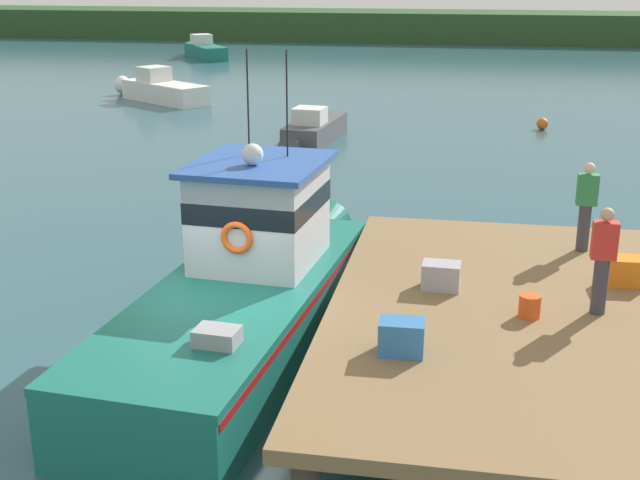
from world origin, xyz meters
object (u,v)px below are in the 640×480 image
(crate_stack_mid_dock, at_px, (402,337))
(crate_single_far, at_px, (626,271))
(deckhand_by_the_boat, at_px, (603,259))
(deckhand_further_back, at_px, (586,205))
(bait_bucket, at_px, (530,306))
(crate_stack_near_edge, at_px, (441,276))
(main_fishing_boat, at_px, (249,285))
(moored_boat_far_right, at_px, (204,50))
(mooring_buoy_spare_mooring, at_px, (542,124))
(moored_boat_near_channel, at_px, (160,89))
(moored_boat_mid_harbor, at_px, (312,130))

(crate_stack_mid_dock, xyz_separation_m, crate_single_far, (3.34, 3.21, -0.00))
(deckhand_by_the_boat, xyz_separation_m, deckhand_further_back, (0.09, 2.98, 0.00))
(crate_single_far, bearing_deg, bait_bucket, -134.06)
(crate_stack_near_edge, bearing_deg, bait_bucket, -34.69)
(main_fishing_boat, height_order, bait_bucket, main_fishing_boat)
(main_fishing_boat, xyz_separation_m, crate_stack_mid_dock, (2.79, -2.56, 0.43))
(deckhand_by_the_boat, bearing_deg, bait_bucket, -161.53)
(main_fishing_boat, height_order, moored_boat_far_right, main_fishing_boat)
(mooring_buoy_spare_mooring, bearing_deg, crate_stack_mid_dock, -98.19)
(deckhand_by_the_boat, relative_size, moored_boat_near_channel, 0.28)
(crate_stack_mid_dock, height_order, deckhand_by_the_boat, deckhand_by_the_boat)
(crate_stack_mid_dock, relative_size, moored_boat_far_right, 0.10)
(crate_stack_near_edge, xyz_separation_m, deckhand_further_back, (2.43, 2.38, 0.64))
(deckhand_by_the_boat, height_order, moored_boat_near_channel, deckhand_by_the_boat)
(moored_boat_near_channel, bearing_deg, moored_boat_mid_harbor, -43.22)
(mooring_buoy_spare_mooring, bearing_deg, moored_boat_mid_harbor, -153.45)
(main_fishing_boat, xyz_separation_m, bait_bucket, (4.54, -1.00, 0.36))
(main_fishing_boat, relative_size, moored_boat_near_channel, 1.72)
(crate_single_far, bearing_deg, crate_stack_mid_dock, -136.14)
(moored_boat_near_channel, bearing_deg, crate_stack_mid_dock, -63.37)
(bait_bucket, distance_m, moored_boat_near_channel, 30.60)
(crate_stack_mid_dock, relative_size, deckhand_by_the_boat, 0.37)
(main_fishing_boat, xyz_separation_m, deckhand_by_the_boat, (5.55, -0.66, 1.05))
(moored_boat_far_right, bearing_deg, deckhand_by_the_boat, -65.27)
(bait_bucket, bearing_deg, mooring_buoy_spare_mooring, 85.72)
(deckhand_by_the_boat, bearing_deg, mooring_buoy_spare_mooring, 88.31)
(main_fishing_boat, height_order, moored_boat_near_channel, main_fishing_boat)
(moored_boat_mid_harbor, height_order, mooring_buoy_spare_mooring, moored_boat_mid_harbor)
(crate_single_far, bearing_deg, crate_stack_near_edge, -166.14)
(moored_boat_near_channel, height_order, moored_boat_far_right, moored_boat_far_right)
(main_fishing_boat, relative_size, deckhand_further_back, 6.08)
(main_fishing_boat, relative_size, crate_stack_mid_dock, 16.53)
(crate_stack_mid_dock, relative_size, crate_stack_near_edge, 1.00)
(moored_boat_near_channel, bearing_deg, deckhand_by_the_boat, -57.21)
(crate_stack_mid_dock, distance_m, moored_boat_mid_harbor, 20.02)
(deckhand_further_back, xyz_separation_m, mooring_buoy_spare_mooring, (0.55, 18.67, -1.83))
(moored_boat_mid_harbor, relative_size, moored_boat_far_right, 0.92)
(crate_stack_mid_dock, xyz_separation_m, deckhand_further_back, (2.84, 4.87, 0.63))
(crate_stack_mid_dock, bearing_deg, bait_bucket, 41.81)
(deckhand_by_the_boat, xyz_separation_m, moored_boat_near_channel, (-16.70, 25.92, -1.52))
(moored_boat_mid_harbor, height_order, moored_boat_near_channel, moored_boat_near_channel)
(main_fishing_boat, xyz_separation_m, crate_stack_near_edge, (3.20, -0.07, 0.41))
(bait_bucket, distance_m, mooring_buoy_spare_mooring, 22.08)
(crate_single_far, bearing_deg, main_fishing_boat, -173.92)
(deckhand_further_back, distance_m, moored_boat_far_right, 46.80)
(mooring_buoy_spare_mooring, bearing_deg, crate_single_far, -90.12)
(crate_single_far, xyz_separation_m, bait_bucket, (-1.60, -1.65, -0.06))
(deckhand_further_back, xyz_separation_m, moored_boat_far_right, (-20.76, 41.92, -1.52))
(bait_bucket, height_order, deckhand_by_the_boat, deckhand_by_the_boat)
(deckhand_by_the_boat, distance_m, moored_boat_far_right, 49.45)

